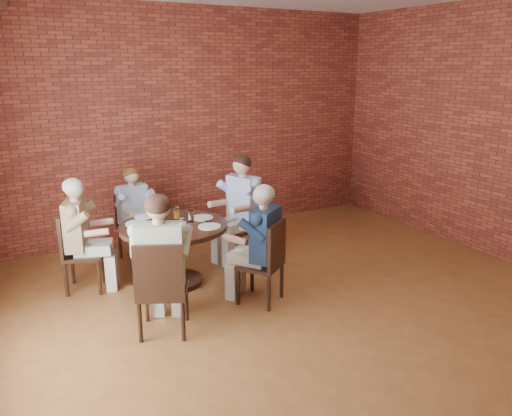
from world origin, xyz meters
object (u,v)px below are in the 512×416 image
diner_b (135,215)px  diner_e (260,245)px  chair_e (267,259)px  smartphone (208,223)px  chair_b (133,224)px  chair_c (75,249)px  diner_a (240,208)px  diner_c (82,235)px  diner_d (162,265)px  chair_d (161,286)px  dining_table (174,242)px  chair_a (245,219)px

diner_b → diner_e: (0.85, -1.90, 0.04)m
chair_e → smartphone: 0.92m
chair_b → chair_c: (-0.86, -0.68, 0.02)m
diner_a → diner_c: size_ratio=1.06×
diner_d → chair_d: bearing=90.0°
chair_d → smartphone: size_ratio=6.74×
dining_table → chair_b: (-0.20, 1.07, -0.04)m
chair_a → smartphone: size_ratio=6.73×
chair_e → diner_b: bearing=-101.8°
dining_table → smartphone: 0.46m
dining_table → diner_e: (0.66, -0.90, 0.14)m
diner_e → chair_a: bearing=-147.3°
diner_b → chair_b: bearing=90.0°
diner_a → chair_b: bearing=-138.1°
diner_c → chair_e: size_ratio=1.42×
chair_b → diner_e: (0.86, -1.98, 0.18)m
chair_b → smartphone: 1.38m
diner_b → diner_e: diner_e is taller
chair_b → diner_e: diner_e is taller
chair_e → diner_e: diner_e is taller
chair_e → smartphone: chair_e is taller
chair_a → chair_d: 2.26m
diner_d → smartphone: (0.87, 0.86, 0.05)m
chair_c → diner_d: diner_d is taller
dining_table → diner_d: 1.14m
diner_c → diner_d: bearing=-140.0°
dining_table → diner_e: size_ratio=0.95×
diner_e → smartphone: 0.81m
chair_e → chair_b: bearing=-102.3°
diner_d → chair_e: bearing=-152.1°
chair_d → diner_e: size_ratio=0.73×
chair_d → smartphone: chair_d is taller
diner_a → chair_e: (-0.36, -1.33, -0.20)m
chair_c → diner_b: bearing=-34.8°
diner_d → smartphone: bearing=-109.3°
chair_d → diner_d: bearing=-90.0°
diner_b → diner_e: size_ratio=0.94×
chair_b → diner_c: size_ratio=0.67×
chair_e → diner_e: size_ratio=0.70×
chair_b → diner_c: (-0.78, -0.71, 0.18)m
diner_a → diner_d: diner_d is taller
diner_b → chair_c: 1.07m
chair_c → chair_e: 2.24m
diner_d → diner_e: (1.15, 0.11, -0.04)m
diner_b → dining_table: bearing=-90.0°
dining_table → chair_d: 1.22m
diner_a → dining_table: bearing=-90.0°
diner_d → diner_e: size_ratio=1.06×
chair_a → diner_a: (-0.09, -0.03, 0.18)m
diner_b → diner_c: 1.02m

